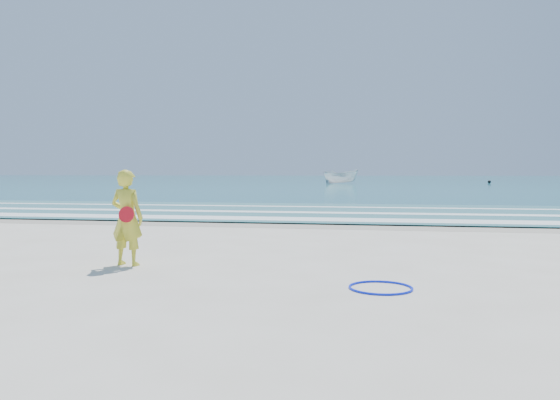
# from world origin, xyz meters

# --- Properties ---
(ground) EXTENTS (400.00, 400.00, 0.00)m
(ground) POSITION_xyz_m (0.00, 0.00, 0.00)
(ground) COLOR silver
(ground) RESTS_ON ground
(wet_sand) EXTENTS (400.00, 2.40, 0.00)m
(wet_sand) POSITION_xyz_m (0.00, 9.00, 0.00)
(wet_sand) COLOR #B2A893
(wet_sand) RESTS_ON ground
(ocean) EXTENTS (400.00, 190.00, 0.04)m
(ocean) POSITION_xyz_m (0.00, 105.00, 0.02)
(ocean) COLOR #19727F
(ocean) RESTS_ON ground
(shallow) EXTENTS (400.00, 10.00, 0.01)m
(shallow) POSITION_xyz_m (0.00, 14.00, 0.04)
(shallow) COLOR #59B7AD
(shallow) RESTS_ON ocean
(foam_near) EXTENTS (400.00, 1.40, 0.01)m
(foam_near) POSITION_xyz_m (0.00, 10.30, 0.05)
(foam_near) COLOR white
(foam_near) RESTS_ON shallow
(foam_mid) EXTENTS (400.00, 0.90, 0.01)m
(foam_mid) POSITION_xyz_m (0.00, 13.20, 0.05)
(foam_mid) COLOR white
(foam_mid) RESTS_ON shallow
(foam_far) EXTENTS (400.00, 0.60, 0.01)m
(foam_far) POSITION_xyz_m (0.00, 16.50, 0.05)
(foam_far) COLOR white
(foam_far) RESTS_ON shallow
(hoop) EXTENTS (0.96, 0.96, 0.03)m
(hoop) POSITION_xyz_m (2.52, 0.29, 0.02)
(hoop) COLOR #0E25FF
(hoop) RESTS_ON ground
(boat) EXTENTS (4.93, 3.46, 1.79)m
(boat) POSITION_xyz_m (-2.04, 62.36, 0.93)
(boat) COLOR white
(boat) RESTS_ON ocean
(buoy) EXTENTS (0.41, 0.41, 0.41)m
(buoy) POSITION_xyz_m (16.93, 67.70, 0.25)
(buoy) COLOR black
(buoy) RESTS_ON ocean
(woman) EXTENTS (0.65, 0.48, 1.63)m
(woman) POSITION_xyz_m (-1.71, 1.43, 0.81)
(woman) COLOR yellow
(woman) RESTS_ON ground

